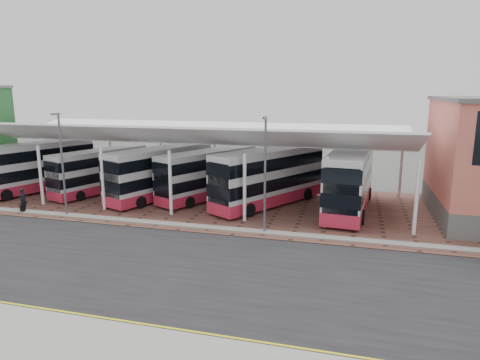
% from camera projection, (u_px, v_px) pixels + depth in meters
% --- Properties ---
extents(ground, '(140.00, 140.00, 0.00)m').
position_uv_depth(ground, '(207.00, 265.00, 24.39)').
color(ground, '#494D47').
extents(road, '(120.00, 14.00, 0.02)m').
position_uv_depth(road, '(201.00, 272.00, 23.44)').
color(road, black).
rests_on(road, ground).
extents(forecourt, '(72.00, 16.00, 0.06)m').
position_uv_depth(forecourt, '(281.00, 207.00, 36.15)').
color(forecourt, brown).
rests_on(forecourt, ground).
extents(sidewalk, '(120.00, 4.00, 0.14)m').
position_uv_depth(sidewalk, '(127.00, 357.00, 15.87)').
color(sidewalk, gray).
rests_on(sidewalk, ground).
extents(north_kerb, '(120.00, 0.80, 0.14)m').
position_uv_depth(north_kerb, '(236.00, 230.00, 30.23)').
color(north_kerb, gray).
rests_on(north_kerb, ground).
extents(yellow_line_near, '(120.00, 0.12, 0.01)m').
position_uv_depth(yellow_line_near, '(151.00, 329.00, 17.77)').
color(yellow_line_near, gold).
rests_on(yellow_line_near, road).
extents(yellow_line_far, '(120.00, 0.12, 0.01)m').
position_uv_depth(yellow_line_far, '(155.00, 326.00, 18.05)').
color(yellow_line_far, gold).
rests_on(yellow_line_far, road).
extents(canopy, '(37.00, 11.63, 7.07)m').
position_uv_depth(canopy, '(195.00, 136.00, 37.88)').
color(canopy, white).
rests_on(canopy, ground).
extents(lamp_west, '(0.16, 0.90, 8.07)m').
position_uv_depth(lamp_west, '(62.00, 161.00, 32.97)').
color(lamp_west, '#575960').
rests_on(lamp_west, ground).
extents(lamp_east, '(0.16, 0.90, 8.07)m').
position_uv_depth(lamp_east, '(265.00, 172.00, 28.90)').
color(lamp_east, '#575960').
rests_on(lamp_east, ground).
extents(bus_0, '(6.39, 11.70, 4.74)m').
position_uv_depth(bus_0, '(35.00, 167.00, 41.32)').
color(bus_0, silver).
rests_on(bus_0, forecourt).
extents(bus_1, '(5.43, 10.22, 4.13)m').
position_uv_depth(bus_1, '(100.00, 171.00, 40.93)').
color(bus_1, silver).
rests_on(bus_1, forecourt).
extents(bus_2, '(6.51, 11.38, 4.62)m').
position_uv_depth(bus_2, '(161.00, 173.00, 38.88)').
color(bus_2, silver).
rests_on(bus_2, forecourt).
extents(bus_3, '(6.89, 10.59, 4.37)m').
position_uv_depth(bus_3, '(208.00, 175.00, 38.72)').
color(bus_3, silver).
rests_on(bus_3, forecourt).
extents(bus_4, '(8.21, 11.47, 4.82)m').
position_uv_depth(bus_4, '(269.00, 178.00, 36.38)').
color(bus_4, silver).
rests_on(bus_4, forecourt).
extents(bus_5, '(3.87, 12.34, 5.00)m').
position_uv_depth(bus_5, '(350.00, 180.00, 34.95)').
color(bus_5, silver).
rests_on(bus_5, forecourt).
extents(pedestrian, '(0.56, 0.75, 1.85)m').
position_uv_depth(pedestrian, '(23.00, 200.00, 34.93)').
color(pedestrian, black).
rests_on(pedestrian, forecourt).
extents(suitcase, '(0.33, 0.24, 0.57)m').
position_uv_depth(suitcase, '(23.00, 209.00, 34.54)').
color(suitcase, black).
rests_on(suitcase, forecourt).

